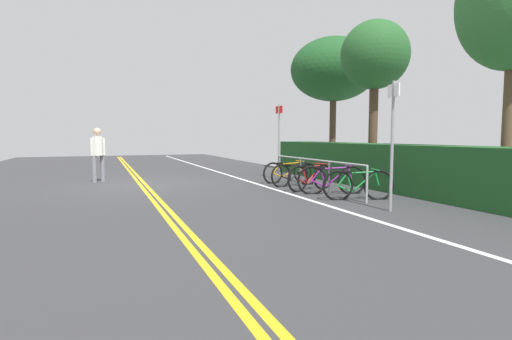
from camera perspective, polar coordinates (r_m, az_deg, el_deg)
ground_plane at (r=12.54m, az=-16.19°, el=-2.03°), size 36.91×13.10×0.05m
centre_line_yellow_inner at (r=12.53m, az=-16.55°, el=-1.92°), size 33.22×0.10×0.00m
centre_line_yellow_outer at (r=12.54m, az=-15.82°, el=-1.90°), size 33.22×0.10×0.00m
bike_lane_stripe_white at (r=13.23m, az=-2.01°, el=-1.36°), size 33.22×0.12×0.00m
bike_rack at (r=10.73m, az=8.41°, el=0.43°), size 4.62×0.05×0.84m
bicycle_0 at (r=12.35m, az=4.65°, el=-0.30°), size 0.46×1.78×0.71m
bicycle_1 at (r=11.54m, az=5.62°, el=-0.67°), size 0.47×1.65×0.71m
bicycle_2 at (r=10.70m, az=7.91°, el=-1.06°), size 0.59×1.62×0.74m
bicycle_3 at (r=10.06m, az=10.93°, el=-1.41°), size 0.63×1.70×0.76m
bicycle_4 at (r=9.27m, az=14.61°, el=-2.11°), size 0.61×1.61×0.74m
pedestrian at (r=13.27m, az=-21.94°, el=2.56°), size 0.32×0.44×1.71m
sign_post_near at (r=13.20m, az=3.35°, el=5.11°), size 0.36×0.09×2.51m
sign_post_far at (r=7.97m, az=19.17°, el=4.90°), size 0.36×0.08×2.50m
hedge_backdrop at (r=10.77m, az=22.04°, el=0.12°), size 13.57×1.20×1.23m
tree_near_left at (r=17.12m, az=11.18°, el=14.05°), size 3.56×3.56×5.51m
tree_mid at (r=13.74m, az=16.85°, el=15.44°), size 2.18×2.18×5.17m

